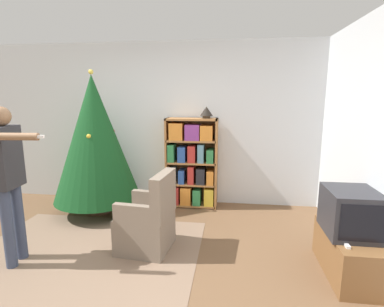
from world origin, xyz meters
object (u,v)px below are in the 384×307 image
object	(u,v)px
bookshelf	(191,164)
christmas_tree	(95,139)
table_lamp	(206,112)
armchair	(149,223)
standing_person	(8,173)
television	(351,212)

from	to	relation	value
bookshelf	christmas_tree	xyz separation A→B (m)	(-1.37, -0.45, 0.44)
christmas_tree	table_lamp	xyz separation A→B (m)	(1.60, 0.47, 0.38)
christmas_tree	armchair	distance (m)	1.68
bookshelf	table_lamp	world-z (taller)	table_lamp
armchair	bookshelf	bearing A→B (deg)	174.49
standing_person	bookshelf	bearing A→B (deg)	135.96
standing_person	armchair	bearing A→B (deg)	105.34
armchair	standing_person	bearing A→B (deg)	-64.53
television	standing_person	bearing A→B (deg)	-176.02
bookshelf	television	world-z (taller)	bookshelf
bookshelf	armchair	world-z (taller)	bookshelf
christmas_tree	bookshelf	bearing A→B (deg)	18.19
standing_person	christmas_tree	bearing A→B (deg)	166.70
television	table_lamp	xyz separation A→B (m)	(-1.55, 1.70, 0.86)
television	standing_person	size ratio (longest dim) A/B	0.33
armchair	table_lamp	xyz separation A→B (m)	(0.53, 1.48, 1.19)
bookshelf	table_lamp	distance (m)	0.85
standing_person	table_lamp	xyz separation A→B (m)	(1.84, 1.94, 0.53)
television	table_lamp	world-z (taller)	table_lamp
standing_person	table_lamp	size ratio (longest dim) A/B	8.27
television	standing_person	world-z (taller)	standing_person
christmas_tree	standing_person	xyz separation A→B (m)	(-0.24, -1.47, -0.15)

